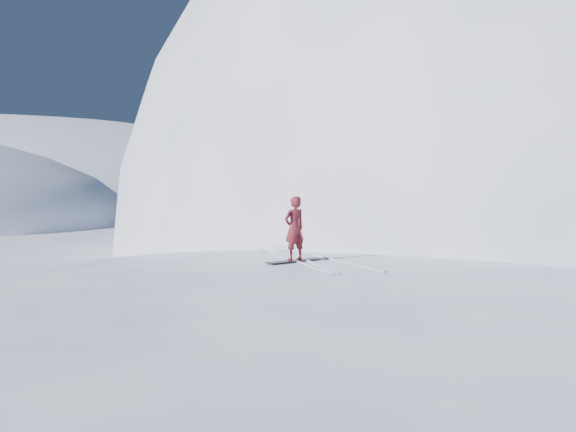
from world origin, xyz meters
The scene contains 9 objects.
ground centered at (0.00, 0.00, 0.00)m, with size 400.00×400.00×0.00m, color white.
near_ridge centered at (1.00, 3.00, 0.00)m, with size 36.00×28.00×4.80m, color white.
summit_peak centered at (22.00, 26.00, 0.00)m, with size 60.00×56.00×56.00m, color white.
peak_shoulder centered at (10.00, 20.00, 0.00)m, with size 28.00×24.00×18.00m, color white.
far_ridge_c centered at (-40.00, 110.00, 0.00)m, with size 140.00×90.00×36.00m, color white.
wind_bumps centered at (-0.56, 2.12, 0.00)m, with size 16.00×14.40×1.00m.
snowboard centered at (-0.40, 3.95, 2.41)m, with size 1.61×0.30×0.03m, color black.
snowboarder centered at (-0.40, 3.95, 3.24)m, with size 0.59×0.39×1.63m, color maroon.
board_tracks centered at (-0.08, 4.71, 2.42)m, with size 2.47×5.96×0.04m.
Camera 1 is at (-2.89, -10.00, 4.29)m, focal length 35.00 mm.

